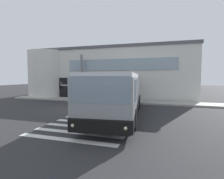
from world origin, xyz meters
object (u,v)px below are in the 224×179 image
bus_main_foreground (119,94)px  passenger_by_doorway (94,91)px  passenger_near_column (87,90)px  entry_support_column (82,77)px  safety_bollard_yellow (97,98)px

bus_main_foreground → passenger_by_doorway: bus_main_foreground is taller
passenger_near_column → passenger_by_doorway: bearing=-30.7°
entry_support_column → bus_main_foreground: entry_support_column is taller
safety_bollard_yellow → bus_main_foreground: bearing=-52.4°
safety_bollard_yellow → passenger_near_column: bearing=143.6°
bus_main_foreground → safety_bollard_yellow: 5.51m
entry_support_column → bus_main_foreground: (5.86, -6.10, -1.19)m
entry_support_column → bus_main_foreground: bearing=-46.2°
passenger_by_doorway → safety_bollard_yellow: 1.06m
entry_support_column → safety_bollard_yellow: entry_support_column is taller
bus_main_foreground → passenger_near_column: size_ratio=6.47×
entry_support_column → bus_main_foreground: 8.54m
entry_support_column → passenger_by_doorway: bearing=-31.7°
passenger_by_doorway → safety_bollard_yellow: passenger_by_doorway is taller
passenger_near_column → passenger_by_doorway: 1.30m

